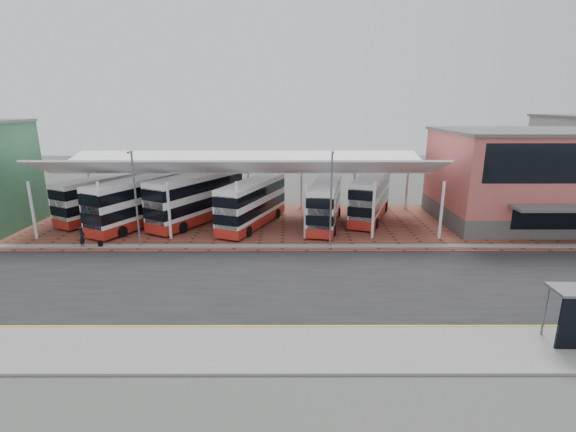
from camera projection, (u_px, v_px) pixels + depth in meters
name	position (u px, v px, depth m)	size (l,w,h in m)	color
ground	(310.00, 277.00, 29.11)	(140.00, 140.00, 0.00)	#444641
road	(311.00, 283.00, 28.14)	(120.00, 14.00, 0.02)	black
forecourt	(323.00, 224.00, 41.65)	(72.00, 16.00, 0.06)	brown
sidewalk	(320.00, 349.00, 20.41)	(120.00, 4.00, 0.14)	slate
north_kerb	(306.00, 246.00, 35.08)	(120.00, 0.80, 0.14)	slate
yellow_line_near	(317.00, 329.00, 22.35)	(120.00, 0.12, 0.01)	#E8D500
yellow_line_far	(316.00, 326.00, 22.64)	(120.00, 0.12, 0.01)	#E8D500
canopy	(243.00, 165.00, 41.04)	(37.00, 11.63, 7.07)	white
terminal	(535.00, 177.00, 41.36)	(18.40, 14.40, 9.25)	#52504D
lamp_west	(135.00, 196.00, 34.01)	(0.16, 0.90, 8.07)	slate
lamp_east	(331.00, 196.00, 34.03)	(0.16, 0.90, 8.07)	slate
bus_0	(106.00, 198.00, 43.25)	(7.17, 10.59, 4.40)	white
bus_1	(140.00, 202.00, 40.59)	(7.45, 11.31, 4.68)	white
bus_2	(198.00, 198.00, 41.89)	(8.13, 11.60, 4.85)	white
bus_3	(252.00, 204.00, 40.58)	(6.20, 10.91, 4.43)	white
bus_4	(325.00, 204.00, 40.81)	(4.25, 10.67, 4.29)	white
bus_5	(370.00, 197.00, 43.24)	(6.11, 11.12, 4.50)	white
pedestrian	(82.00, 237.00, 34.72)	(0.64, 0.42, 1.77)	black
suitcase	(100.00, 244.00, 34.86)	(0.32, 0.23, 0.55)	black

